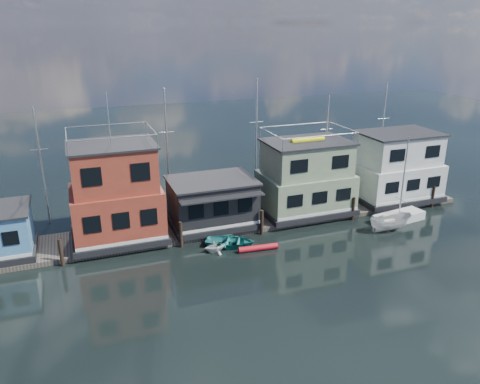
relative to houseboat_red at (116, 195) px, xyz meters
name	(u,v)px	position (x,y,z in m)	size (l,w,h in m)	color
ground	(273,297)	(8.50, -12.00, -4.10)	(160.00, 160.00, 0.00)	black
dock	(218,224)	(8.50, 0.00, -3.90)	(48.00, 5.00, 0.40)	#595147
houseboat_red	(116,195)	(0.00, 0.00, 0.00)	(7.40, 5.90, 11.86)	black
houseboat_dark	(212,202)	(8.00, -0.02, -1.69)	(7.40, 6.10, 4.06)	black
houseboat_green	(306,178)	(17.00, 0.00, -0.55)	(8.40, 5.90, 7.03)	black
houseboat_white	(396,167)	(27.00, 0.00, -0.57)	(8.40, 5.90, 6.66)	black
pilings	(224,228)	(8.17, -2.80, -3.00)	(42.28, 0.28, 2.20)	#2D2116
background_masts	(245,145)	(13.26, 6.00, 1.45)	(36.40, 0.16, 12.00)	silver
motorboat	(390,223)	(22.19, -5.98, -3.35)	(1.47, 3.90, 1.51)	beige
red_kayak	(258,248)	(10.07, -5.52, -3.87)	(0.47, 0.47, 3.20)	red
day_sailer	(399,217)	(24.25, -4.54, -3.65)	(5.18, 2.34, 7.88)	silver
dinghy_white	(215,246)	(6.82, -4.55, -3.62)	(1.58, 1.83, 0.96)	silver
dinghy_teal	(230,242)	(8.25, -4.02, -3.69)	(2.85, 3.99, 0.83)	teal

